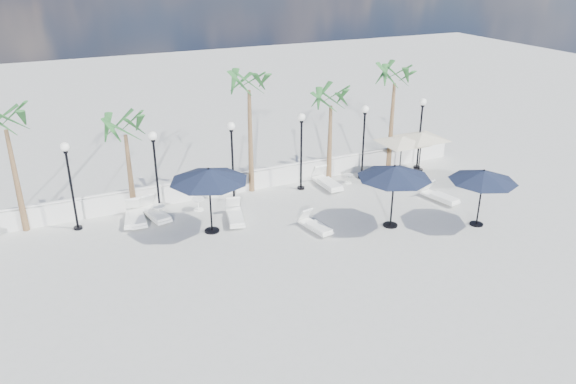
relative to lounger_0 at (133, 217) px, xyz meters
name	(u,v)px	position (x,y,z in m)	size (l,w,h in m)	color
ground	(292,265)	(4.75, -6.22, -0.25)	(100.00, 100.00, 0.00)	#A8A9A3
balustrade	(227,184)	(4.75, 1.28, 0.22)	(26.00, 0.30, 1.01)	silver
lamppost_1	(69,174)	(-2.25, 0.28, 2.25)	(0.36, 0.36, 3.84)	black
lamppost_2	(155,162)	(1.25, 0.28, 2.25)	(0.36, 0.36, 3.84)	black
lamppost_3	(232,151)	(4.75, 0.28, 2.25)	(0.36, 0.36, 3.84)	black
lamppost_4	(301,141)	(8.25, 0.28, 2.25)	(0.36, 0.36, 3.84)	black
lamppost_5	(364,132)	(11.75, 0.28, 2.25)	(0.36, 0.36, 3.84)	black
lamppost_6	(421,124)	(15.25, 0.28, 2.25)	(0.36, 0.36, 3.84)	black
palm_0	(5,126)	(-4.25, 1.08, 4.29)	(2.60, 2.60, 5.50)	brown
palm_1	(125,132)	(0.25, 1.08, 3.51)	(2.60, 2.60, 4.70)	brown
palm_2	(249,88)	(5.95, 1.08, 4.87)	(2.60, 2.60, 6.10)	brown
palm_3	(331,103)	(10.25, 1.08, 3.70)	(2.60, 2.60, 4.90)	brown
palm_4	(395,81)	(13.95, 1.08, 4.48)	(2.60, 2.60, 5.70)	brown
lounger_0	(133,217)	(0.00, 0.00, 0.00)	(1.05, 2.04, 0.73)	white
lounger_2	(137,216)	(0.16, -0.03, 0.01)	(0.76, 2.05, 0.76)	white
lounger_3	(155,212)	(0.97, 0.00, 0.01)	(1.10, 2.16, 0.78)	white
lounger_4	(235,215)	(4.08, -1.74, 0.01)	(1.10, 2.11, 0.75)	white
lounger_5	(315,225)	(6.85, -4.00, -0.02)	(0.90, 1.85, 0.67)	white
lounger_6	(327,182)	(9.55, 0.00, 0.02)	(0.75, 2.16, 0.80)	white
lounger_7	(440,196)	(13.58, -3.72, 0.00)	(1.04, 2.01, 0.72)	white
side_table_0	(158,210)	(1.12, -0.03, 0.09)	(0.57, 0.57, 0.55)	white
side_table_1	(198,203)	(2.93, -0.02, 0.10)	(0.59, 0.59, 0.57)	white
side_table_2	(348,178)	(10.77, -0.02, 0.03)	(0.47, 0.47, 0.46)	white
parasol_navy_left	(209,175)	(2.84, -2.31, 2.28)	(3.25, 3.25, 2.87)	black
parasol_navy_mid	(394,172)	(9.96, -5.00, 2.21)	(3.11, 3.11, 2.79)	black
parasol_navy_right	(483,176)	(13.39, -6.46, 2.00)	(2.85, 2.85, 2.55)	black
parasol_cream_sq_a	(402,137)	(13.91, -0.02, 1.76)	(4.42, 4.42, 2.17)	black
parasol_cream_sq_b	(422,133)	(15.15, -0.02, 1.84)	(4.50, 4.50, 2.26)	black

